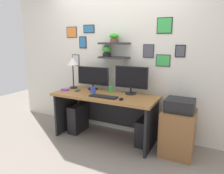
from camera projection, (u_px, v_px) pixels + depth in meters
ground_plane at (105, 138)px, 3.52m from camera, size 8.00×8.00×0.00m
back_wall_assembly at (117, 54)px, 3.60m from camera, size 4.40×0.24×2.70m
desk at (107, 106)px, 3.45m from camera, size 1.67×0.68×0.75m
monitor_left at (93, 77)px, 3.65m from camera, size 0.60×0.18×0.39m
monitor_right at (131, 79)px, 3.33m from camera, size 0.55×0.18×0.44m
keyboard at (103, 97)px, 3.18m from camera, size 0.44×0.14×0.02m
computer_mouse at (121, 99)px, 3.03m from camera, size 0.06×0.09×0.03m
desk_lamp at (73, 64)px, 3.70m from camera, size 0.19×0.19×0.54m
cell_phone at (78, 90)px, 3.59m from camera, size 0.12×0.16×0.01m
coffee_mug at (93, 90)px, 3.45m from camera, size 0.08×0.08×0.09m
pen_cup at (111, 89)px, 3.48m from camera, size 0.07×0.07×0.10m
scissors_tray at (65, 90)px, 3.63m from camera, size 0.13×0.09×0.02m
drawer_cabinet at (178, 132)px, 2.98m from camera, size 0.44×0.50×0.63m
printer at (180, 105)px, 2.90m from camera, size 0.38×0.34×0.17m
computer_tower_left at (78, 118)px, 3.74m from camera, size 0.18×0.40×0.48m
computer_tower_right at (144, 131)px, 3.29m from camera, size 0.18×0.40×0.40m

